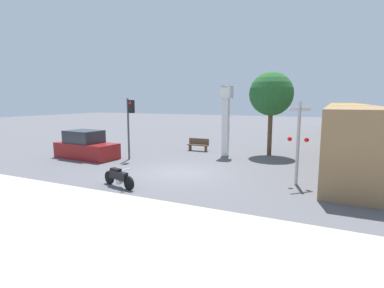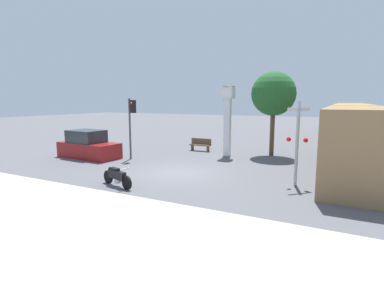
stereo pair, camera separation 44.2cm
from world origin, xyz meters
The scene contains 10 objects.
ground_plane centered at (0.00, 0.00, 0.00)m, with size 120.00×120.00×0.00m, color #56565B.
sidewalk_strip centered at (0.00, -7.38, 0.05)m, with size 36.00×6.00×0.10m.
motorcycle centered at (-1.15, -3.38, 0.43)m, with size 1.97×0.71×0.89m.
clock_tower centered at (0.57, 5.71, 3.15)m, with size 0.93×0.93×4.83m.
freight_train centered at (8.12, 15.54, 1.70)m, with size 2.80×34.46×3.40m.
traffic_light centered at (-4.36, 1.82, 2.66)m, with size 0.50×0.35×3.85m.
railroad_crossing_signal centered at (5.75, 0.33, 2.02)m, with size 0.90×0.82×3.69m.
street_tree centered at (3.26, 7.11, 4.14)m, with size 2.92×2.92×5.62m.
bench centered at (-1.88, 6.71, 0.49)m, with size 1.60×0.44×0.92m.
parked_car centered at (-7.32, 1.01, 0.75)m, with size 4.31×2.08×1.80m.
Camera 1 is at (7.08, -13.40, 3.71)m, focal length 28.00 mm.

